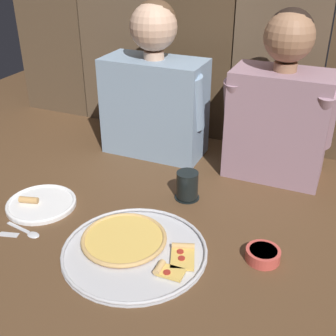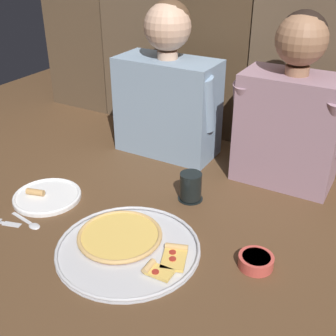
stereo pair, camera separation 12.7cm
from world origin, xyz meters
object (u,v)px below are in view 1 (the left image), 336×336
Objects in this scene: pizza_tray at (132,247)px; dipping_bowl at (263,254)px; diner_right at (280,106)px; drinking_glass at (187,186)px; diner_left at (154,89)px; dinner_plate at (41,203)px.

pizza_tray is 0.38m from dipping_bowl.
pizza_tray is 0.74m from diner_right.
drinking_glass is 0.44m from diner_right.
diner_left is at bearing 131.47° from drinking_glass.
diner_right is at bearing -0.05° from diner_left.
dinner_plate is 2.39× the size of dipping_bowl.
pizza_tray is at bearing -11.82° from dinner_plate.
dipping_bowl reaches higher than pizza_tray.
dipping_bowl is 0.16× the size of diner_right.
dipping_bowl is 0.16× the size of diner_left.
dinner_plate is at bearing -150.67° from drinking_glass.
diner_left reaches higher than drinking_glass.
pizza_tray is 4.30× the size of dipping_bowl.
drinking_glass is (0.05, 0.33, 0.04)m from pizza_tray.
diner_right is (0.50, -0.00, 0.00)m from diner_left.
dinner_plate is 2.34× the size of drinking_glass.
drinking_glass is at bearing 82.18° from pizza_tray.
dipping_bowl is at bearing -34.90° from drinking_glass.
drinking_glass is 1.02× the size of dipping_bowl.
diner_right reaches higher than drinking_glass.
diner_right is (-0.08, 0.52, 0.26)m from dipping_bowl.
dipping_bowl is (0.76, 0.03, 0.01)m from dinner_plate.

